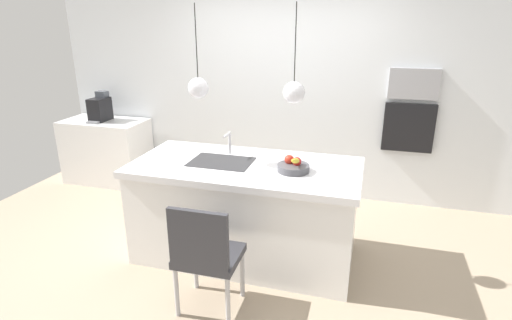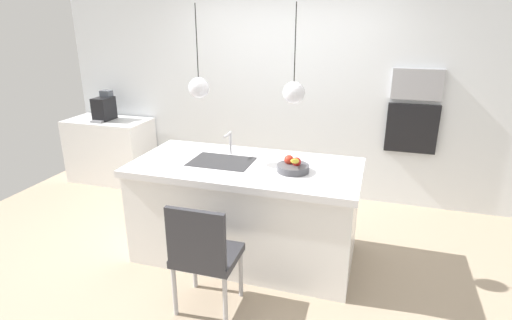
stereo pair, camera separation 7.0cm
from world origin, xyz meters
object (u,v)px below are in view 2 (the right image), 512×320
at_px(fruit_bowl, 293,166).
at_px(microwave, 417,84).
at_px(oven, 412,128).
at_px(chair_near, 204,252).
at_px(coffee_machine, 104,108).

distance_m(fruit_bowl, microwave, 1.99).
height_order(oven, chair_near, oven).
bearing_deg(fruit_bowl, oven, 57.87).
distance_m(microwave, chair_near, 3.02).
relative_size(fruit_bowl, chair_near, 0.30).
bearing_deg(oven, coffee_machine, -175.64).
distance_m(coffee_machine, oven, 3.91).
xyz_separation_m(microwave, chair_near, (-1.51, -2.44, -0.95)).
bearing_deg(oven, chair_near, -121.78).
xyz_separation_m(fruit_bowl, oven, (1.03, 1.63, 0.00)).
xyz_separation_m(coffee_machine, microwave, (3.90, 0.30, 0.45)).
bearing_deg(coffee_machine, fruit_bowl, -24.92).
height_order(coffee_machine, microwave, microwave).
distance_m(fruit_bowl, chair_near, 1.04).
relative_size(fruit_bowl, microwave, 0.51).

